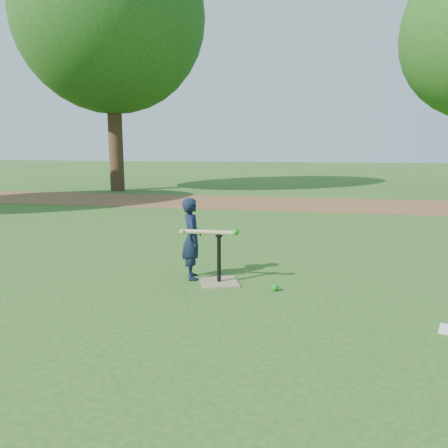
# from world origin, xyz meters

# --- Properties ---
(ground) EXTENTS (80.00, 80.00, 0.00)m
(ground) POSITION_xyz_m (0.00, 0.00, 0.00)
(ground) COLOR #285116
(ground) RESTS_ON ground
(dirt_strip) EXTENTS (24.00, 3.00, 0.01)m
(dirt_strip) POSITION_xyz_m (0.00, 7.50, 0.01)
(dirt_strip) COLOR brown
(dirt_strip) RESTS_ON ground
(child) EXTENTS (0.34, 0.42, 0.98)m
(child) POSITION_xyz_m (-0.55, 0.29, 0.49)
(child) COLOR black
(child) RESTS_ON ground
(wiffle_ball_ground) EXTENTS (0.08, 0.08, 0.08)m
(wiffle_ball_ground) POSITION_xyz_m (0.47, 0.01, 0.04)
(wiffle_ball_ground) COLOR #0D921A
(wiffle_ball_ground) RESTS_ON ground
(batting_tee) EXTENTS (0.55, 0.55, 0.61)m
(batting_tee) POSITION_xyz_m (-0.20, 0.16, 0.11)
(batting_tee) COLOR #917F5C
(batting_tee) RESTS_ON ground
(swing_action) EXTENTS (0.69, 0.13, 0.08)m
(swing_action) POSITION_xyz_m (-0.28, 0.14, 0.61)
(swing_action) COLOR tan
(swing_action) RESTS_ON ground
(tree_left) EXTENTS (6.40, 6.40, 9.08)m
(tree_left) POSITION_xyz_m (-6.00, 10.00, 5.87)
(tree_left) COLOR #382316
(tree_left) RESTS_ON ground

